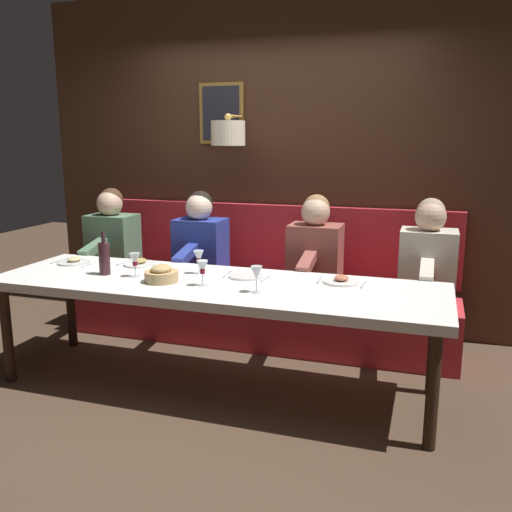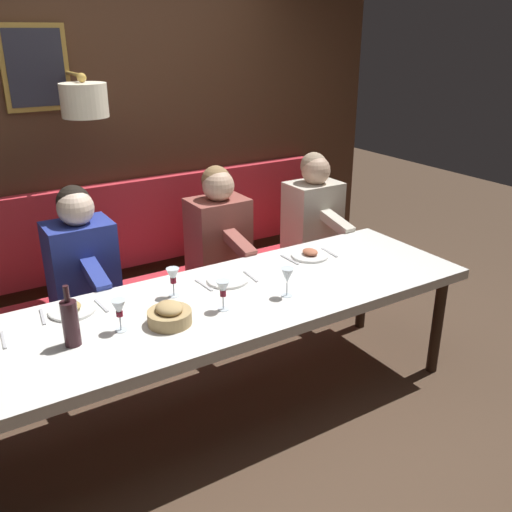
{
  "view_description": "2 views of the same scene",
  "coord_description": "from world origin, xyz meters",
  "px_view_note": "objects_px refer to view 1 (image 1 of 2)",
  "views": [
    {
      "loc": [
        -3.21,
        -1.33,
        1.65
      ],
      "look_at": [
        0.05,
        -0.27,
        0.92
      ],
      "focal_mm": 38.44,
      "sensor_mm": 36.0,
      "label": 1
    },
    {
      "loc": [
        -2.4,
        1.26,
        2.1
      ],
      "look_at": [
        0.05,
        -0.27,
        0.92
      ],
      "focal_mm": 39.23,
      "sensor_mm": 36.0,
      "label": 2
    }
  ],
  "objects_px": {
    "diner_nearest": "(428,257)",
    "diner_middle": "(200,242)",
    "dining_table": "(214,290)",
    "diner_far": "(112,237)",
    "wine_glass_0": "(135,260)",
    "wine_glass_3": "(256,274)",
    "wine_bottle": "(104,258)",
    "diner_near": "(315,250)",
    "wine_glass_1": "(202,268)",
    "bread_bowl": "(161,274)",
    "wine_glass_2": "(199,257)"
  },
  "relations": [
    {
      "from": "diner_near",
      "to": "diner_middle",
      "type": "height_order",
      "value": "same"
    },
    {
      "from": "wine_glass_2",
      "to": "diner_near",
      "type": "bearing_deg",
      "value": -43.09
    },
    {
      "from": "bread_bowl",
      "to": "diner_near",
      "type": "bearing_deg",
      "value": -39.46
    },
    {
      "from": "dining_table",
      "to": "diner_far",
      "type": "relative_size",
      "value": 3.78
    },
    {
      "from": "dining_table",
      "to": "bread_bowl",
      "type": "relative_size",
      "value": 13.58
    },
    {
      "from": "diner_near",
      "to": "wine_glass_2",
      "type": "xyz_separation_m",
      "value": [
        -0.71,
        0.67,
        0.04
      ]
    },
    {
      "from": "diner_far",
      "to": "wine_bottle",
      "type": "distance_m",
      "value": 1.07
    },
    {
      "from": "diner_nearest",
      "to": "diner_near",
      "type": "height_order",
      "value": "same"
    },
    {
      "from": "dining_table",
      "to": "diner_middle",
      "type": "bearing_deg",
      "value": 28.62
    },
    {
      "from": "dining_table",
      "to": "diner_near",
      "type": "xyz_separation_m",
      "value": [
        0.88,
        -0.48,
        0.13
      ]
    },
    {
      "from": "wine_glass_0",
      "to": "wine_glass_1",
      "type": "height_order",
      "value": "same"
    },
    {
      "from": "diner_near",
      "to": "wine_glass_0",
      "type": "xyz_separation_m",
      "value": [
        -0.92,
        1.04,
        0.04
      ]
    },
    {
      "from": "diner_middle",
      "to": "wine_glass_1",
      "type": "height_order",
      "value": "diner_middle"
    },
    {
      "from": "diner_nearest",
      "to": "diner_middle",
      "type": "bearing_deg",
      "value": 90.0
    },
    {
      "from": "diner_nearest",
      "to": "wine_glass_0",
      "type": "xyz_separation_m",
      "value": [
        -0.92,
        1.88,
        0.04
      ]
    },
    {
      "from": "wine_glass_2",
      "to": "wine_glass_3",
      "type": "xyz_separation_m",
      "value": [
        -0.33,
        -0.52,
        0.0
      ]
    },
    {
      "from": "wine_bottle",
      "to": "diner_far",
      "type": "bearing_deg",
      "value": 29.69
    },
    {
      "from": "diner_near",
      "to": "diner_middle",
      "type": "xyz_separation_m",
      "value": [
        0.0,
        0.97,
        0.0
      ]
    },
    {
      "from": "wine_bottle",
      "to": "wine_glass_0",
      "type": "bearing_deg",
      "value": -88.02
    },
    {
      "from": "bread_bowl",
      "to": "wine_glass_1",
      "type": "bearing_deg",
      "value": -91.9
    },
    {
      "from": "bread_bowl",
      "to": "wine_glass_3",
      "type": "bearing_deg",
      "value": -94.56
    },
    {
      "from": "wine_glass_0",
      "to": "wine_bottle",
      "type": "distance_m",
      "value": 0.23
    },
    {
      "from": "wine_glass_0",
      "to": "wine_glass_1",
      "type": "xyz_separation_m",
      "value": [
        -0.07,
        -0.53,
        -0.0
      ]
    },
    {
      "from": "diner_middle",
      "to": "bread_bowl",
      "type": "relative_size",
      "value": 3.6
    },
    {
      "from": "wine_glass_3",
      "to": "wine_glass_2",
      "type": "bearing_deg",
      "value": 58.02
    },
    {
      "from": "dining_table",
      "to": "diner_middle",
      "type": "distance_m",
      "value": 1.01
    },
    {
      "from": "wine_glass_0",
      "to": "diner_near",
      "type": "bearing_deg",
      "value": -48.44
    },
    {
      "from": "wine_glass_1",
      "to": "wine_bottle",
      "type": "xyz_separation_m",
      "value": [
        0.06,
        0.76,
        0.0
      ]
    },
    {
      "from": "dining_table",
      "to": "diner_far",
      "type": "bearing_deg",
      "value": 56.2
    },
    {
      "from": "wine_glass_2",
      "to": "wine_bottle",
      "type": "distance_m",
      "value": 0.65
    },
    {
      "from": "diner_near",
      "to": "wine_glass_1",
      "type": "relative_size",
      "value": 4.82
    },
    {
      "from": "wine_glass_0",
      "to": "wine_glass_2",
      "type": "bearing_deg",
      "value": -60.63
    },
    {
      "from": "wine_glass_2",
      "to": "wine_glass_0",
      "type": "bearing_deg",
      "value": 119.37
    },
    {
      "from": "diner_far",
      "to": "wine_glass_1",
      "type": "distance_m",
      "value": 1.63
    },
    {
      "from": "dining_table",
      "to": "bread_bowl",
      "type": "height_order",
      "value": "bread_bowl"
    },
    {
      "from": "dining_table",
      "to": "bread_bowl",
      "type": "xyz_separation_m",
      "value": [
        -0.1,
        0.33,
        0.11
      ]
    },
    {
      "from": "wine_glass_3",
      "to": "diner_near",
      "type": "bearing_deg",
      "value": -7.73
    },
    {
      "from": "diner_far",
      "to": "wine_glass_3",
      "type": "bearing_deg",
      "value": -122.01
    },
    {
      "from": "wine_bottle",
      "to": "wine_glass_2",
      "type": "bearing_deg",
      "value": -70.14
    },
    {
      "from": "wine_glass_0",
      "to": "wine_glass_3",
      "type": "relative_size",
      "value": 1.0
    },
    {
      "from": "diner_nearest",
      "to": "diner_far",
      "type": "relative_size",
      "value": 1.0
    },
    {
      "from": "diner_far",
      "to": "wine_glass_0",
      "type": "bearing_deg",
      "value": -140.44
    },
    {
      "from": "diner_nearest",
      "to": "bread_bowl",
      "type": "distance_m",
      "value": 1.92
    },
    {
      "from": "wine_glass_1",
      "to": "diner_nearest",
      "type": "bearing_deg",
      "value": -53.63
    },
    {
      "from": "wine_glass_1",
      "to": "bread_bowl",
      "type": "height_order",
      "value": "wine_glass_1"
    },
    {
      "from": "diner_nearest",
      "to": "diner_far",
      "type": "height_order",
      "value": "same"
    },
    {
      "from": "dining_table",
      "to": "diner_far",
      "type": "height_order",
      "value": "diner_far"
    },
    {
      "from": "diner_middle",
      "to": "bread_bowl",
      "type": "bearing_deg",
      "value": -171.05
    },
    {
      "from": "diner_middle",
      "to": "diner_far",
      "type": "distance_m",
      "value": 0.84
    },
    {
      "from": "diner_near",
      "to": "diner_middle",
      "type": "distance_m",
      "value": 0.97
    }
  ]
}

